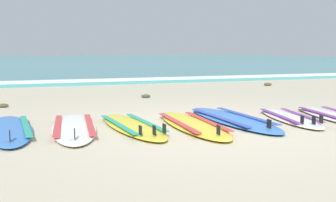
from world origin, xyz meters
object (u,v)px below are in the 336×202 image
at_px(surfboard_5, 192,124).
at_px(surfboard_3, 74,127).
at_px(surfboard_4, 132,126).
at_px(surfboard_6, 232,119).
at_px(surfboard_7, 290,118).
at_px(surfboard_2, 9,129).

bearing_deg(surfboard_5, surfboard_3, 167.89).
xyz_separation_m(surfboard_4, surfboard_5, (0.81, -0.18, -0.00)).
height_order(surfboard_4, surfboard_5, same).
xyz_separation_m(surfboard_4, surfboard_6, (1.55, 0.03, -0.00)).
xyz_separation_m(surfboard_5, surfboard_7, (1.60, -0.00, 0.00)).
bearing_deg(surfboard_3, surfboard_7, -6.04).
bearing_deg(surfboard_7, surfboard_2, 172.92).
distance_m(surfboard_2, surfboard_3, 0.82).
xyz_separation_m(surfboard_5, surfboard_6, (0.74, 0.21, -0.00)).
bearing_deg(surfboard_2, surfboard_3, -11.13).
height_order(surfboard_2, surfboard_3, same).
height_order(surfboard_6, surfboard_7, same).
height_order(surfboard_5, surfboard_7, same).
bearing_deg(surfboard_6, surfboard_5, -164.16).
height_order(surfboard_3, surfboard_5, same).
height_order(surfboard_4, surfboard_6, same).
distance_m(surfboard_2, surfboard_7, 4.00).
distance_m(surfboard_3, surfboard_5, 1.59).
relative_size(surfboard_3, surfboard_4, 1.07).
height_order(surfboard_2, surfboard_7, same).
bearing_deg(surfboard_7, surfboard_3, 173.96).
relative_size(surfboard_5, surfboard_7, 1.17).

